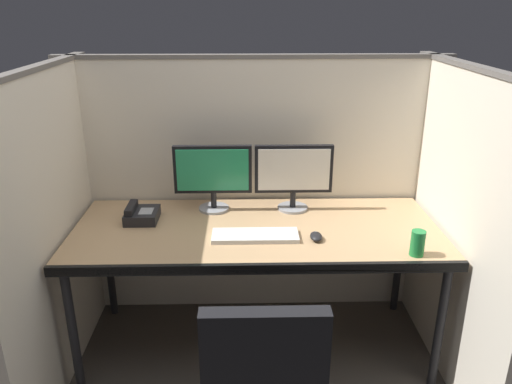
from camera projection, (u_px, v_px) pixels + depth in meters
The scene contains 11 objects.
ground_plane at pixel (258, 382), 2.56m from camera, with size 8.00×8.00×0.00m, color #423D38.
cubicle_partition_rear at pixel (254, 189), 2.97m from camera, with size 2.21×0.06×1.57m.
cubicle_partition_left at pixel (56, 229), 2.44m from camera, with size 0.06×1.41×1.57m.
cubicle_partition_right at pixel (454, 225), 2.49m from camera, with size 0.06×1.41×1.57m.
desk at pixel (256, 237), 2.58m from camera, with size 1.90×0.80×0.74m.
monitor_left at pixel (213, 173), 2.73m from camera, with size 0.43×0.17×0.37m.
monitor_right at pixel (294, 173), 2.73m from camera, with size 0.43×0.17×0.37m.
keyboard_main at pixel (255, 236), 2.46m from camera, with size 0.43×0.15×0.02m, color silver.
computer_mouse at pixel (316, 236), 2.44m from camera, with size 0.06×0.10×0.04m.
desk_phone at pixel (141, 215), 2.65m from camera, with size 0.17×0.19×0.09m.
soda_can at pixel (418, 243), 2.27m from camera, with size 0.07×0.07×0.12m, color #197233.
Camera 1 is at (-0.06, -2.04, 1.83)m, focal length 34.72 mm.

